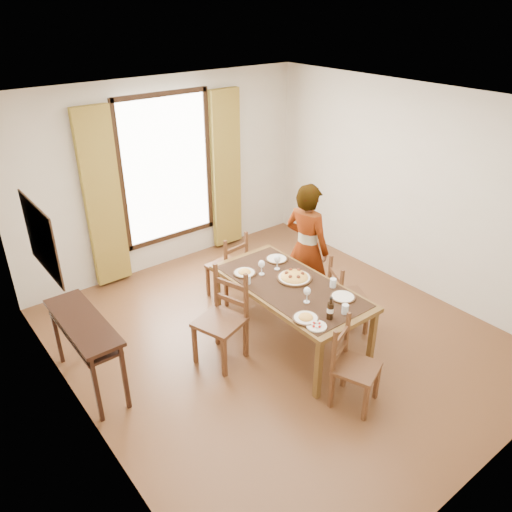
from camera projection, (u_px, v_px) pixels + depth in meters
ground at (278, 337)px, 5.94m from camera, size 5.00×5.00×0.00m
room_shell at (273, 215)px, 5.31m from camera, size 4.60×5.10×2.74m
console_table at (84, 330)px, 4.93m from camera, size 0.38×1.20×0.80m
dining_table at (290, 290)px, 5.58m from camera, size 0.92×1.88×0.76m
chair_west at (222, 321)px, 5.39m from camera, size 0.59×0.59×1.06m
chair_north at (228, 268)px, 6.55m from camera, size 0.47×0.47×0.95m
chair_south at (353, 368)px, 4.82m from camera, size 0.52×0.52×0.91m
chair_east at (346, 298)px, 5.91m from camera, size 0.54×0.54×0.93m
man at (307, 248)px, 6.17m from camera, size 0.78×0.65×1.68m
plate_sw at (306, 317)px, 4.96m from camera, size 0.27×0.27×0.05m
plate_se at (343, 296)px, 5.30m from camera, size 0.27×0.27×0.05m
plate_nw at (244, 272)px, 5.76m from camera, size 0.27×0.27×0.05m
plate_ne at (277, 258)px, 6.06m from camera, size 0.27×0.27×0.05m
pasta_platter at (294, 275)px, 5.64m from camera, size 0.40×0.40×0.10m
caprese_plate at (317, 325)px, 4.84m from camera, size 0.20×0.20×0.04m
wine_glass_a at (307, 295)px, 5.20m from camera, size 0.08×0.08×0.18m
wine_glass_b at (277, 262)px, 5.83m from camera, size 0.08×0.08×0.18m
wine_glass_c at (262, 267)px, 5.72m from camera, size 0.08×0.08×0.18m
tumbler_a at (333, 283)px, 5.49m from camera, size 0.07×0.07×0.10m
tumbler_b at (248, 279)px, 5.56m from camera, size 0.07×0.07×0.10m
tumbler_c at (345, 309)px, 5.04m from camera, size 0.07×0.07×0.10m
wine_bottle at (330, 308)px, 4.92m from camera, size 0.07×0.07×0.25m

